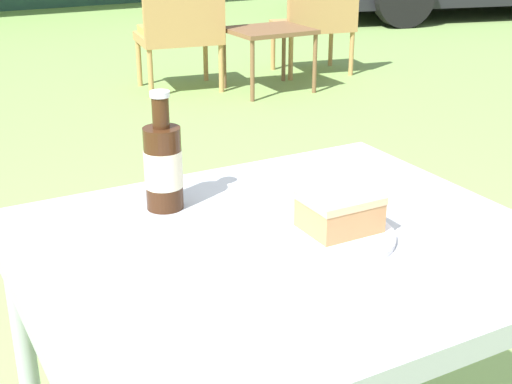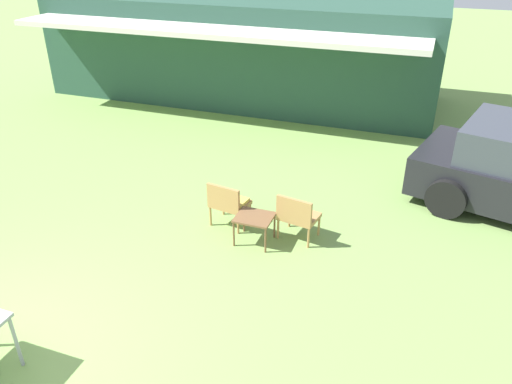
# 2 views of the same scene
# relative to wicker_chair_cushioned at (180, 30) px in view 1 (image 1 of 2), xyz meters

# --- Properties ---
(wicker_chair_cushioned) EXTENTS (0.62, 0.52, 0.76)m
(wicker_chair_cushioned) POSITION_rel_wicker_chair_cushioned_xyz_m (0.00, 0.00, 0.00)
(wicker_chair_cushioned) COLOR #B2844C
(wicker_chair_cushioned) RESTS_ON ground_plane
(wicker_chair_plain) EXTENTS (0.63, 0.53, 0.76)m
(wicker_chair_plain) POSITION_rel_wicker_chair_cushioned_xyz_m (1.13, -0.02, 0.00)
(wicker_chair_plain) COLOR #B2844C
(wicker_chair_plain) RESTS_ON ground_plane
(garden_side_table) EXTENTS (0.55, 0.48, 0.44)m
(garden_side_table) POSITION_rel_wicker_chair_cushioned_xyz_m (0.55, -0.30, -0.04)
(garden_side_table) COLOR brown
(garden_side_table) RESTS_ON ground_plane
(patio_table) EXTENTS (0.85, 0.73, 0.73)m
(patio_table) POSITION_rel_wicker_chair_cushioned_xyz_m (-1.41, -3.77, 0.22)
(patio_table) COLOR #9EA3A8
(patio_table) RESTS_ON ground_plane
(cake_on_plate) EXTENTS (0.24, 0.24, 0.07)m
(cake_on_plate) POSITION_rel_wicker_chair_cushioned_xyz_m (-1.33, -3.79, 0.32)
(cake_on_plate) COLOR white
(cake_on_plate) RESTS_ON patio_table
(cola_bottle_near) EXTENTS (0.07, 0.07, 0.22)m
(cola_bottle_near) POSITION_rel_wicker_chair_cushioned_xyz_m (-1.53, -3.54, 0.38)
(cola_bottle_near) COLOR #381E0F
(cola_bottle_near) RESTS_ON patio_table
(fork) EXTENTS (0.18, 0.06, 0.01)m
(fork) POSITION_rel_wicker_chair_cushioned_xyz_m (-1.39, -3.80, 0.30)
(fork) COLOR silver
(fork) RESTS_ON patio_table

